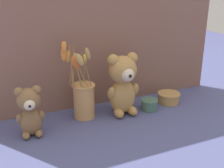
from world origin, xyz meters
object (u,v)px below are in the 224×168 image
teddy_bear_large (123,83)px  flower_vase (83,94)px  decorative_tin_short (150,105)px  decorative_tin_tall (169,98)px  teddy_bear_medium (30,110)px

teddy_bear_large → flower_vase: 0.18m
decorative_tin_short → flower_vase: bearing=170.4°
teddy_bear_large → decorative_tin_tall: 0.29m
teddy_bear_medium → decorative_tin_tall: size_ratio=1.82×
teddy_bear_large → decorative_tin_tall: (0.26, 0.02, -0.12)m
teddy_bear_medium → decorative_tin_short: size_ratio=2.55×
teddy_bear_medium → decorative_tin_tall: teddy_bear_medium is taller
teddy_bear_medium → decorative_tin_short: 0.55m
teddy_bear_medium → decorative_tin_tall: bearing=3.9°
teddy_bear_medium → decorative_tin_short: (0.55, 0.01, -0.08)m
decorative_tin_tall → teddy_bear_large: bearing=-176.6°
decorative_tin_short → teddy_bear_large: bearing=171.9°
flower_vase → decorative_tin_short: 0.33m
teddy_bear_medium → flower_vase: size_ratio=0.58×
decorative_tin_tall → flower_vase: bearing=177.7°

